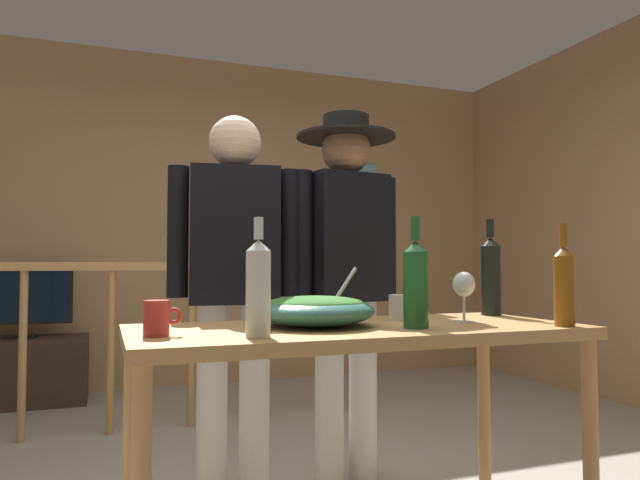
{
  "coord_description": "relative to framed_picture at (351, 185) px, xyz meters",
  "views": [
    {
      "loc": [
        -0.74,
        -2.25,
        0.99
      ],
      "look_at": [
        0.05,
        -0.12,
        1.09
      ],
      "focal_mm": 32.74,
      "sensor_mm": 36.0,
      "label": 1
    }
  ],
  "objects": [
    {
      "name": "person_standing_right",
      "position": [
        -1.09,
        -2.47,
        -0.73
      ],
      "size": [
        0.54,
        0.46,
        1.69
      ],
      "rotation": [
        0.0,
        0.0,
        3.3
      ],
      "color": "beige",
      "rests_on": "ground_plane"
    },
    {
      "name": "mug_white",
      "position": [
        -1.13,
        -3.06,
        -0.9
      ],
      "size": [
        0.11,
        0.08,
        0.09
      ],
      "color": "white",
      "rests_on": "serving_table"
    },
    {
      "name": "wine_glass",
      "position": [
        -0.97,
        -3.23,
        -0.82
      ],
      "size": [
        0.08,
        0.08,
        0.18
      ],
      "color": "silver",
      "rests_on": "serving_table"
    },
    {
      "name": "serving_table",
      "position": [
        -1.36,
        -3.18,
        -1.04
      ],
      "size": [
        1.48,
        0.64,
        0.79
      ],
      "color": "#B2844C",
      "rests_on": "ground_plane"
    },
    {
      "name": "wine_bottle_dark",
      "position": [
        -0.69,
        -2.99,
        -0.79
      ],
      "size": [
        0.08,
        0.08,
        0.39
      ],
      "color": "black",
      "rests_on": "serving_table"
    },
    {
      "name": "salad_bowl",
      "position": [
        -1.49,
        -3.15,
        -0.89
      ],
      "size": [
        0.39,
        0.39,
        0.2
      ],
      "color": "#337060",
      "rests_on": "serving_table"
    },
    {
      "name": "stair_railing",
      "position": [
        -1.87,
        -1.26,
        -1.09
      ],
      "size": [
        3.38,
        0.1,
        1.06
      ],
      "color": "#B2844C",
      "rests_on": "ground_plane"
    },
    {
      "name": "wine_bottle_green",
      "position": [
        -1.22,
        -3.32,
        -0.8
      ],
      "size": [
        0.08,
        0.08,
        0.36
      ],
      "color": "#1E5628",
      "rests_on": "serving_table"
    },
    {
      "name": "side_wall_right",
      "position": [
        1.42,
        -1.87,
        -0.36
      ],
      "size": [
        0.1,
        4.14,
        2.76
      ],
      "primitive_type": "cube",
      "color": "tan",
      "rests_on": "ground_plane"
    },
    {
      "name": "mug_red",
      "position": [
        -2.0,
        -3.25,
        -0.9
      ],
      "size": [
        0.11,
        0.07,
        0.1
      ],
      "color": "#B7332D",
      "rests_on": "serving_table"
    },
    {
      "name": "framed_picture",
      "position": [
        0.0,
        0.0,
        0.0
      ],
      "size": [
        0.5,
        0.03,
        0.4
      ],
      "primitive_type": "cube",
      "color": "#5AAAB1"
    },
    {
      "name": "person_standing_left",
      "position": [
        -1.62,
        -2.47,
        -0.77
      ],
      "size": [
        0.56,
        0.28,
        1.64
      ],
      "rotation": [
        0.0,
        0.0,
        2.99
      ],
      "color": "beige",
      "rests_on": "ground_plane"
    },
    {
      "name": "tv_console",
      "position": [
        -2.69,
        -0.29,
        -1.51
      ],
      "size": [
        0.9,
        0.4,
        0.48
      ],
      "primitive_type": "cube",
      "color": "#38281E",
      "rests_on": "ground_plane"
    },
    {
      "name": "flat_screen_tv",
      "position": [
        -2.69,
        -0.32,
        -0.98
      ],
      "size": [
        0.68,
        0.12,
        0.49
      ],
      "color": "black",
      "rests_on": "tv_console"
    },
    {
      "name": "back_wall",
      "position": [
        -1.41,
        0.06,
        -0.36
      ],
      "size": [
        5.64,
        0.1,
        2.76
      ],
      "primitive_type": "cube",
      "color": "tan",
      "rests_on": "ground_plane"
    },
    {
      "name": "wine_bottle_clear",
      "position": [
        -1.74,
        -3.38,
        -0.81
      ],
      "size": [
        0.07,
        0.07,
        0.33
      ],
      "color": "silver",
      "rests_on": "serving_table"
    },
    {
      "name": "wine_bottle_amber",
      "position": [
        -0.73,
        -3.44,
        -0.81
      ],
      "size": [
        0.07,
        0.07,
        0.34
      ],
      "color": "brown",
      "rests_on": "serving_table"
    }
  ]
}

